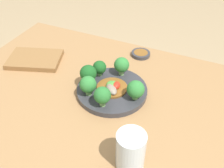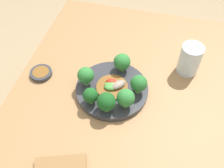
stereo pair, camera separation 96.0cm
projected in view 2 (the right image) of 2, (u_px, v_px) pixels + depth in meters
name	position (u px, v px, depth m)	size (l,w,h in m)	color
table	(120.00, 151.00, 1.14)	(1.05, 0.78, 0.72)	olive
plate	(112.00, 90.00, 0.89)	(0.25, 0.25, 0.02)	#333338
broccoli_southeast	(90.00, 95.00, 0.82)	(0.05, 0.05, 0.06)	#70A356
broccoli_north	(139.00, 84.00, 0.84)	(0.06, 0.06, 0.07)	#7AAD5B
broccoli_south	(86.00, 75.00, 0.86)	(0.06, 0.06, 0.07)	#89B76B
broccoli_west	(122.00, 62.00, 0.91)	(0.06, 0.06, 0.07)	#7AAD5B
broccoli_northeast	(126.00, 98.00, 0.80)	(0.06, 0.06, 0.07)	#70A356
broccoli_east	(106.00, 102.00, 0.80)	(0.06, 0.06, 0.07)	#7AAD5B
stirfry_center	(113.00, 86.00, 0.88)	(0.11, 0.11, 0.02)	brown
drinking_glass	(190.00, 59.00, 0.92)	(0.08, 0.08, 0.11)	silver
sauce_dish	(41.00, 73.00, 0.94)	(0.08, 0.08, 0.02)	#333338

